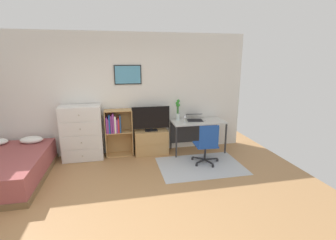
# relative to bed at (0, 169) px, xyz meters

# --- Properties ---
(ground_plane) EXTENTS (7.20, 7.20, 0.00)m
(ground_plane) POSITION_rel_bed_xyz_m (2.01, -1.39, -0.24)
(ground_plane) COLOR #A87A4C
(wall_back_with_posters) EXTENTS (6.12, 0.09, 2.70)m
(wall_back_with_posters) POSITION_rel_bed_xyz_m (2.01, 1.04, 1.11)
(wall_back_with_posters) COLOR silver
(wall_back_with_posters) RESTS_ON ground_plane
(area_rug) EXTENTS (1.70, 1.20, 0.01)m
(area_rug) POSITION_rel_bed_xyz_m (3.70, -0.12, -0.24)
(area_rug) COLOR #B2B7BC
(area_rug) RESTS_ON ground_plane
(bed) EXTENTS (1.51, 1.97, 0.60)m
(bed) POSITION_rel_bed_xyz_m (0.00, 0.00, 0.00)
(bed) COLOR brown
(bed) RESTS_ON ground_plane
(dresser) EXTENTS (0.84, 0.46, 1.19)m
(dresser) POSITION_rel_bed_xyz_m (1.32, 0.76, 0.35)
(dresser) COLOR silver
(dresser) RESTS_ON ground_plane
(bookshelf) EXTENTS (0.60, 0.30, 1.05)m
(bookshelf) POSITION_rel_bed_xyz_m (2.05, 0.83, 0.38)
(bookshelf) COLOR tan
(bookshelf) RESTS_ON ground_plane
(tv_stand) EXTENTS (0.75, 0.41, 0.55)m
(tv_stand) POSITION_rel_bed_xyz_m (2.81, 0.78, 0.04)
(tv_stand) COLOR tan
(tv_stand) RESTS_ON ground_plane
(television) EXTENTS (0.85, 0.16, 0.56)m
(television) POSITION_rel_bed_xyz_m (2.81, 0.76, 0.59)
(television) COLOR black
(television) RESTS_ON tv_stand
(desk) EXTENTS (1.22, 0.60, 0.74)m
(desk) POSITION_rel_bed_xyz_m (3.90, 0.76, 0.37)
(desk) COLOR silver
(desk) RESTS_ON ground_plane
(office_chair) EXTENTS (0.56, 0.58, 0.86)m
(office_chair) POSITION_rel_bed_xyz_m (3.84, -0.06, 0.22)
(office_chair) COLOR #232326
(office_chair) RESTS_ON ground_plane
(laptop) EXTENTS (0.40, 0.43, 0.16)m
(laptop) POSITION_rel_bed_xyz_m (3.84, 0.78, 0.56)
(laptop) COLOR #333338
(laptop) RESTS_ON desk
(computer_mouse) EXTENTS (0.06, 0.10, 0.03)m
(computer_mouse) POSITION_rel_bed_xyz_m (4.07, 0.65, 0.52)
(computer_mouse) COLOR silver
(computer_mouse) RESTS_ON desk
(bamboo_vase) EXTENTS (0.10, 0.10, 0.49)m
(bamboo_vase) POSITION_rel_bed_xyz_m (3.46, 0.85, 0.74)
(bamboo_vase) COLOR silver
(bamboo_vase) RESTS_ON desk
(wine_glass) EXTENTS (0.07, 0.07, 0.18)m
(wine_glass) POSITION_rel_bed_xyz_m (3.56, 0.62, 0.63)
(wine_glass) COLOR silver
(wine_glass) RESTS_ON desk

